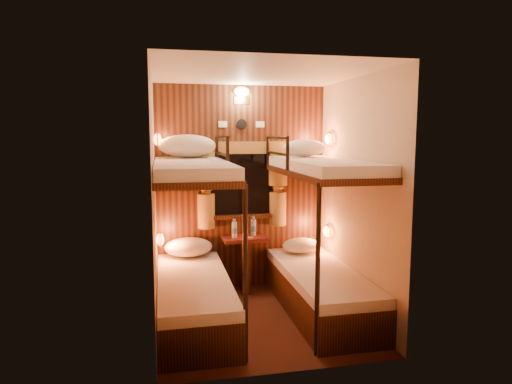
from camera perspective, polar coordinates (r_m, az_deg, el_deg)
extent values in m
plane|color=#3A180F|center=(4.73, 0.50, -15.58)|extent=(2.10, 2.10, 0.00)
plane|color=silver|center=(4.40, 0.54, 14.62)|extent=(2.10, 2.10, 0.00)
plane|color=#C6B293|center=(5.43, -1.84, 0.51)|extent=(2.40, 0.00, 2.40)
plane|color=#C6B293|center=(3.40, 4.30, -3.53)|extent=(2.40, 0.00, 2.40)
plane|color=#C6B293|center=(4.31, -12.59, -1.41)|extent=(0.00, 2.40, 2.40)
plane|color=#C6B293|center=(4.72, 12.47, -0.66)|extent=(0.00, 2.40, 2.40)
cube|color=black|center=(5.41, -1.82, 0.50)|extent=(2.00, 0.03, 2.40)
cube|color=black|center=(4.65, -7.78, -13.77)|extent=(0.70, 1.90, 0.35)
cube|color=white|center=(4.57, -7.82, -11.13)|extent=(0.68, 1.88, 0.10)
cube|color=black|center=(4.36, -8.06, 2.10)|extent=(0.70, 1.90, 0.06)
cube|color=white|center=(4.35, -8.08, 3.15)|extent=(0.68, 1.88, 0.10)
cylinder|color=black|center=(3.66, -1.33, -10.41)|extent=(0.04, 0.04, 1.45)
cylinder|color=black|center=(5.25, -4.91, 5.08)|extent=(0.04, 0.04, 0.32)
cylinder|color=black|center=(4.41, -3.57, 4.69)|extent=(0.04, 0.04, 0.32)
cylinder|color=black|center=(4.83, -4.32, 6.80)|extent=(0.04, 0.85, 0.04)
cylinder|color=black|center=(4.83, -4.30, 4.79)|extent=(0.03, 0.85, 0.03)
cube|color=black|center=(4.90, 7.96, -12.64)|extent=(0.70, 1.90, 0.35)
cube|color=white|center=(4.83, 8.01, -10.13)|extent=(0.68, 1.88, 0.10)
cube|color=black|center=(4.63, 8.24, 2.39)|extent=(0.70, 1.90, 0.06)
cube|color=white|center=(4.62, 8.25, 3.38)|extent=(0.68, 1.88, 0.10)
cylinder|color=black|center=(3.81, 7.71, -9.76)|extent=(0.04, 0.04, 1.45)
cylinder|color=black|center=(5.36, 1.50, 5.15)|extent=(0.04, 0.04, 0.32)
cylinder|color=black|center=(4.53, 3.98, 4.76)|extent=(0.04, 0.04, 0.32)
cylinder|color=black|center=(4.94, 2.64, 6.82)|extent=(0.04, 0.85, 0.04)
cylinder|color=black|center=(4.95, 2.63, 4.85)|extent=(0.03, 0.85, 0.03)
cube|color=black|center=(5.39, -1.78, 1.00)|extent=(0.98, 0.02, 0.78)
cube|color=black|center=(5.38, -1.76, 0.99)|extent=(0.90, 0.01, 0.70)
cube|color=black|center=(5.40, -1.68, -3.06)|extent=(1.00, 0.12, 0.04)
cube|color=olive|center=(5.32, -1.73, 5.56)|extent=(1.10, 0.06, 0.14)
cylinder|color=olive|center=(5.27, -6.32, 2.78)|extent=(0.22, 0.22, 0.40)
cylinder|color=olive|center=(5.29, -6.28, 0.30)|extent=(0.11, 0.11, 0.12)
cylinder|color=olive|center=(5.33, -6.25, -2.37)|extent=(0.20, 0.20, 0.40)
torus|color=gold|center=(5.29, -6.28, 0.30)|extent=(0.14, 0.14, 0.02)
cylinder|color=olive|center=(5.42, 2.78, 2.94)|extent=(0.22, 0.22, 0.40)
cylinder|color=olive|center=(5.44, 2.77, 0.53)|extent=(0.11, 0.11, 0.12)
cylinder|color=olive|center=(5.48, 2.75, -2.07)|extent=(0.20, 0.20, 0.40)
torus|color=gold|center=(5.44, 2.77, 0.53)|extent=(0.14, 0.14, 0.02)
cylinder|color=black|center=(5.36, -1.81, 8.46)|extent=(0.12, 0.02, 0.12)
cube|color=silver|center=(5.32, -4.17, 8.45)|extent=(0.10, 0.01, 0.07)
cube|color=silver|center=(5.40, 0.51, 8.46)|extent=(0.10, 0.01, 0.07)
cube|color=gold|center=(5.37, -1.82, 11.34)|extent=(0.18, 0.01, 0.08)
ellipsoid|color=#FFCC8C|center=(5.36, -1.79, 12.42)|extent=(0.18, 0.09, 0.11)
ellipsoid|color=orange|center=(5.09, -11.89, -5.81)|extent=(0.08, 0.20, 0.13)
torus|color=gold|center=(5.09, -11.89, -5.81)|extent=(0.02, 0.17, 0.17)
ellipsoid|color=orange|center=(4.96, -12.21, 6.44)|extent=(0.08, 0.20, 0.13)
torus|color=gold|center=(4.96, -12.21, 6.44)|extent=(0.02, 0.17, 0.17)
ellipsoid|color=orange|center=(5.43, 8.90, -4.92)|extent=(0.08, 0.20, 0.13)
torus|color=gold|center=(5.43, 8.90, -4.92)|extent=(0.02, 0.17, 0.17)
ellipsoid|color=orange|center=(5.31, 9.13, 6.55)|extent=(0.08, 0.20, 0.13)
torus|color=gold|center=(5.31, 9.13, 6.55)|extent=(0.02, 0.17, 0.17)
cube|color=#541913|center=(5.33, -1.44, -5.83)|extent=(0.50, 0.34, 0.04)
cube|color=black|center=(5.41, -1.43, -9.18)|extent=(0.08, 0.30, 0.61)
cube|color=maroon|center=(5.33, -1.45, -5.60)|extent=(0.30, 0.34, 0.01)
cylinder|color=#99BFE5|center=(5.25, -2.71, -4.75)|extent=(0.06, 0.06, 0.19)
cylinder|color=teal|center=(5.26, -2.71, -4.85)|extent=(0.06, 0.06, 0.07)
cylinder|color=teal|center=(5.23, -2.72, -3.54)|extent=(0.03, 0.03, 0.03)
cylinder|color=#99BFE5|center=(5.36, -0.34, -4.49)|extent=(0.06, 0.06, 0.19)
cylinder|color=teal|center=(5.36, -0.34, -4.59)|extent=(0.07, 0.07, 0.07)
cylinder|color=teal|center=(5.33, -0.34, -3.26)|extent=(0.03, 0.03, 0.03)
cube|color=silver|center=(5.27, -0.83, -5.72)|extent=(0.10, 0.08, 0.01)
cube|color=silver|center=(5.36, -1.33, -5.50)|extent=(0.07, 0.06, 0.00)
ellipsoid|color=silver|center=(5.26, -8.45, -6.82)|extent=(0.54, 0.39, 0.21)
ellipsoid|color=silver|center=(5.40, 5.63, -6.66)|extent=(0.44, 0.31, 0.17)
ellipsoid|color=silver|center=(4.99, -8.61, 5.73)|extent=(0.62, 0.44, 0.24)
ellipsoid|color=silver|center=(5.17, 6.04, 5.51)|extent=(0.49, 0.35, 0.19)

